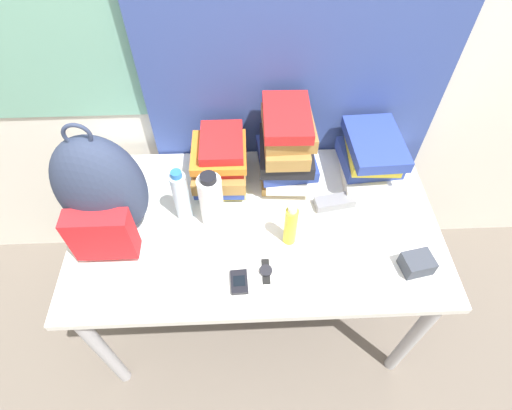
{
  "coord_description": "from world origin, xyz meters",
  "views": [
    {
      "loc": [
        -0.04,
        -0.49,
        1.92
      ],
      "look_at": [
        0.0,
        0.37,
        0.83
      ],
      "focal_mm": 28.0,
      "sensor_mm": 36.0,
      "label": 1
    }
  ],
  "objects_px": {
    "book_stack_center": "(286,148)",
    "sunglasses_case": "(335,202)",
    "sports_bottle": "(211,200)",
    "camera_pouch": "(417,263)",
    "book_stack_left": "(221,162)",
    "sunscreen_bottle": "(291,225)",
    "water_bottle": "(181,196)",
    "wristwatch": "(266,271)",
    "cell_phone": "(239,282)",
    "book_stack_right": "(369,156)",
    "backpack": "(102,193)"
  },
  "relations": [
    {
      "from": "sunscreen_bottle",
      "to": "camera_pouch",
      "type": "relative_size",
      "value": 1.73
    },
    {
      "from": "book_stack_left",
      "to": "wristwatch",
      "type": "height_order",
      "value": "book_stack_left"
    },
    {
      "from": "backpack",
      "to": "cell_phone",
      "type": "height_order",
      "value": "backpack"
    },
    {
      "from": "cell_phone",
      "to": "sunglasses_case",
      "type": "relative_size",
      "value": 0.55
    },
    {
      "from": "backpack",
      "to": "sunscreen_bottle",
      "type": "height_order",
      "value": "backpack"
    },
    {
      "from": "camera_pouch",
      "to": "cell_phone",
      "type": "bearing_deg",
      "value": -176.88
    },
    {
      "from": "backpack",
      "to": "sunglasses_case",
      "type": "xyz_separation_m",
      "value": [
        0.8,
        0.08,
        -0.19
      ]
    },
    {
      "from": "sunscreen_bottle",
      "to": "sunglasses_case",
      "type": "bearing_deg",
      "value": 39.08
    },
    {
      "from": "wristwatch",
      "to": "cell_phone",
      "type": "bearing_deg",
      "value": -156.54
    },
    {
      "from": "sunglasses_case",
      "to": "camera_pouch",
      "type": "height_order",
      "value": "camera_pouch"
    },
    {
      "from": "backpack",
      "to": "wristwatch",
      "type": "xyz_separation_m",
      "value": [
        0.52,
        -0.2,
        -0.2
      ]
    },
    {
      "from": "sunscreen_bottle",
      "to": "cell_phone",
      "type": "distance_m",
      "value": 0.26
    },
    {
      "from": "sports_bottle",
      "to": "book_stack_center",
      "type": "bearing_deg",
      "value": 35.82
    },
    {
      "from": "water_bottle",
      "to": "sunglasses_case",
      "type": "xyz_separation_m",
      "value": [
        0.56,
        0.02,
        -0.09
      ]
    },
    {
      "from": "water_bottle",
      "to": "wristwatch",
      "type": "bearing_deg",
      "value": -41.1
    },
    {
      "from": "water_bottle",
      "to": "sunscreen_bottle",
      "type": "height_order",
      "value": "water_bottle"
    },
    {
      "from": "wristwatch",
      "to": "book_stack_left",
      "type": "bearing_deg",
      "value": 109.33
    },
    {
      "from": "water_bottle",
      "to": "wristwatch",
      "type": "distance_m",
      "value": 0.39
    },
    {
      "from": "book_stack_center",
      "to": "cell_phone",
      "type": "xyz_separation_m",
      "value": [
        -0.19,
        -0.46,
        -0.15
      ]
    },
    {
      "from": "water_bottle",
      "to": "sunglasses_case",
      "type": "distance_m",
      "value": 0.57
    },
    {
      "from": "cell_phone",
      "to": "camera_pouch",
      "type": "bearing_deg",
      "value": 3.12
    },
    {
      "from": "backpack",
      "to": "cell_phone",
      "type": "bearing_deg",
      "value": -28.55
    },
    {
      "from": "camera_pouch",
      "to": "book_stack_left",
      "type": "bearing_deg",
      "value": 146.44
    },
    {
      "from": "backpack",
      "to": "book_stack_center",
      "type": "xyz_separation_m",
      "value": [
        0.62,
        0.23,
        -0.04
      ]
    },
    {
      "from": "camera_pouch",
      "to": "sports_bottle",
      "type": "bearing_deg",
      "value": 161.21
    },
    {
      "from": "book_stack_center",
      "to": "sunglasses_case",
      "type": "bearing_deg",
      "value": -40.54
    },
    {
      "from": "sunglasses_case",
      "to": "cell_phone",
      "type": "bearing_deg",
      "value": -139.37
    },
    {
      "from": "water_bottle",
      "to": "cell_phone",
      "type": "bearing_deg",
      "value": -55.85
    },
    {
      "from": "book_stack_right",
      "to": "camera_pouch",
      "type": "height_order",
      "value": "book_stack_right"
    },
    {
      "from": "book_stack_left",
      "to": "book_stack_right",
      "type": "bearing_deg",
      "value": 0.4
    },
    {
      "from": "wristwatch",
      "to": "sunglasses_case",
      "type": "bearing_deg",
      "value": 44.91
    },
    {
      "from": "book_stack_center",
      "to": "sports_bottle",
      "type": "height_order",
      "value": "book_stack_center"
    },
    {
      "from": "sports_bottle",
      "to": "sunglasses_case",
      "type": "xyz_separation_m",
      "value": [
        0.45,
        0.05,
        -0.09
      ]
    },
    {
      "from": "book_stack_right",
      "to": "water_bottle",
      "type": "xyz_separation_m",
      "value": [
        -0.71,
        -0.18,
        0.01
      ]
    },
    {
      "from": "sunglasses_case",
      "to": "book_stack_left",
      "type": "bearing_deg",
      "value": 160.32
    },
    {
      "from": "book_stack_center",
      "to": "water_bottle",
      "type": "relative_size",
      "value": 1.4
    },
    {
      "from": "book_stack_center",
      "to": "wristwatch",
      "type": "distance_m",
      "value": 0.46
    },
    {
      "from": "water_bottle",
      "to": "camera_pouch",
      "type": "xyz_separation_m",
      "value": [
        0.79,
        -0.26,
        -0.08
      ]
    },
    {
      "from": "book_stack_center",
      "to": "sports_bottle",
      "type": "relative_size",
      "value": 1.39
    },
    {
      "from": "sports_bottle",
      "to": "sunglasses_case",
      "type": "distance_m",
      "value": 0.47
    },
    {
      "from": "book_stack_left",
      "to": "book_stack_right",
      "type": "height_order",
      "value": "book_stack_left"
    },
    {
      "from": "book_stack_right",
      "to": "cell_phone",
      "type": "distance_m",
      "value": 0.7
    },
    {
      "from": "sunscreen_bottle",
      "to": "book_stack_center",
      "type": "bearing_deg",
      "value": 88.4
    },
    {
      "from": "water_bottle",
      "to": "camera_pouch",
      "type": "relative_size",
      "value": 2.13
    },
    {
      "from": "book_stack_center",
      "to": "book_stack_right",
      "type": "relative_size",
      "value": 1.11
    },
    {
      "from": "book_stack_right",
      "to": "sunglasses_case",
      "type": "height_order",
      "value": "book_stack_right"
    },
    {
      "from": "book_stack_left",
      "to": "sunglasses_case",
      "type": "height_order",
      "value": "book_stack_left"
    },
    {
      "from": "book_stack_center",
      "to": "book_stack_left",
      "type": "bearing_deg",
      "value": 179.92
    },
    {
      "from": "sunglasses_case",
      "to": "camera_pouch",
      "type": "distance_m",
      "value": 0.36
    },
    {
      "from": "book_stack_left",
      "to": "book_stack_right",
      "type": "relative_size",
      "value": 0.93
    }
  ]
}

